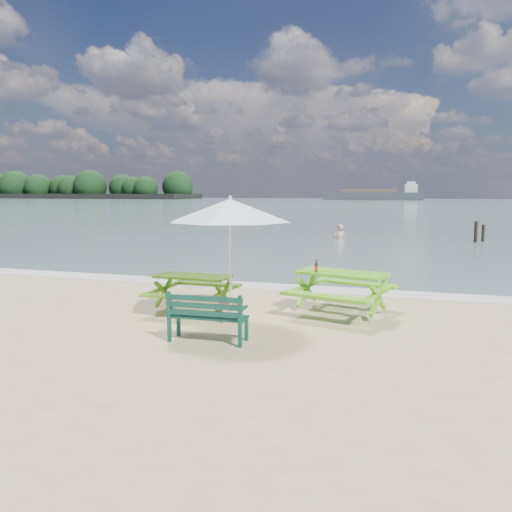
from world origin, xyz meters
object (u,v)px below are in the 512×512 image
(picnic_table_left, at_px, (193,293))
(side_table, at_px, (231,312))
(beer_bottle, at_px, (316,268))
(park_bench, at_px, (208,326))
(swimmer, at_px, (340,242))
(patio_umbrella, at_px, (230,210))
(picnic_table_right, at_px, (341,293))

(picnic_table_left, distance_m, side_table, 1.16)
(picnic_table_left, bearing_deg, beer_bottle, 11.58)
(park_bench, xyz_separation_m, swimmer, (-0.35, 18.56, -0.42))
(patio_umbrella, distance_m, swimmer, 17.34)
(side_table, bearing_deg, park_bench, -85.66)
(picnic_table_right, relative_size, swimmer, 1.26)
(park_bench, height_order, side_table, park_bench)
(picnic_table_right, bearing_deg, park_bench, -125.65)
(side_table, relative_size, patio_umbrella, 0.20)
(park_bench, xyz_separation_m, patio_umbrella, (-0.10, 1.36, 1.84))
(picnic_table_left, distance_m, park_bench, 2.20)
(patio_umbrella, xyz_separation_m, beer_bottle, (1.44, 1.04, -1.16))
(picnic_table_left, distance_m, picnic_table_right, 3.01)
(beer_bottle, bearing_deg, park_bench, -119.10)
(beer_bottle, relative_size, swimmer, 0.14)
(side_table, bearing_deg, picnic_table_left, 152.10)
(picnic_table_left, bearing_deg, park_bench, -59.60)
(picnic_table_left, xyz_separation_m, swimmer, (0.77, 16.66, -0.53))
(beer_bottle, bearing_deg, swimmer, 95.94)
(patio_umbrella, bearing_deg, side_table, -97.13)
(picnic_table_right, xyz_separation_m, patio_umbrella, (-1.93, -1.18, 1.68))
(picnic_table_left, distance_m, swimmer, 16.68)
(side_table, bearing_deg, patio_umbrella, 82.87)
(beer_bottle, bearing_deg, side_table, -144.23)
(swimmer, bearing_deg, picnic_table_left, -92.63)
(side_table, relative_size, beer_bottle, 2.36)
(picnic_table_left, height_order, swimmer, swimmer)
(picnic_table_left, height_order, side_table, picnic_table_left)
(patio_umbrella, relative_size, swimmer, 1.65)
(park_bench, relative_size, beer_bottle, 5.05)
(picnic_table_left, distance_m, patio_umbrella, 2.07)
(picnic_table_left, height_order, beer_bottle, beer_bottle)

